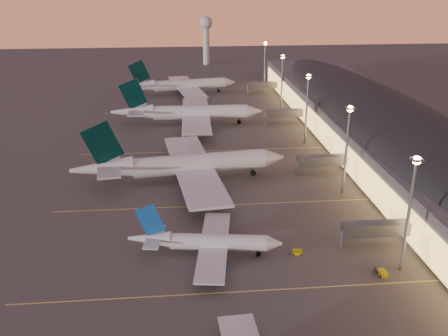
# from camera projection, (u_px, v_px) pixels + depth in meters

# --- Properties ---
(ground) EXTENTS (700.00, 700.00, 0.00)m
(ground) POSITION_uv_depth(u_px,v_px,m) (235.00, 278.00, 104.29)
(ground) COLOR #45423F
(airliner_narrow_north) EXTENTS (34.80, 31.35, 12.43)m
(airliner_narrow_north) POSITION_uv_depth(u_px,v_px,m) (205.00, 242.00, 111.68)
(airliner_narrow_north) COLOR silver
(airliner_narrow_north) RESTS_ON ground
(airliner_wide_near) EXTENTS (64.94, 59.59, 20.77)m
(airliner_wide_near) POSITION_uv_depth(u_px,v_px,m) (182.00, 165.00, 150.33)
(airliner_wide_near) COLOR silver
(airliner_wide_near) RESTS_ON ground
(airliner_wide_mid) EXTENTS (62.45, 56.75, 20.02)m
(airliner_wide_mid) POSITION_uv_depth(u_px,v_px,m) (187.00, 113.00, 207.17)
(airliner_wide_mid) COLOR silver
(airliner_wide_mid) RESTS_ON ground
(airliner_wide_far) EXTENTS (59.42, 54.80, 19.06)m
(airliner_wide_far) POSITION_uv_depth(u_px,v_px,m) (180.00, 85.00, 258.61)
(airliner_wide_far) COLOR silver
(airliner_wide_far) RESTS_ON ground
(terminal_building) EXTENTS (56.35, 255.00, 17.46)m
(terminal_building) POSITION_uv_depth(u_px,v_px,m) (387.00, 129.00, 173.63)
(terminal_building) COLOR #515156
(terminal_building) RESTS_ON ground
(light_masts) EXTENTS (2.20, 217.20, 25.90)m
(light_masts) POSITION_uv_depth(u_px,v_px,m) (323.00, 112.00, 161.24)
(light_masts) COLOR gray
(light_masts) RESTS_ON ground
(radar_tower) EXTENTS (9.00, 9.00, 32.50)m
(radar_tower) POSITION_uv_depth(u_px,v_px,m) (206.00, 32.00, 338.07)
(radar_tower) COLOR silver
(radar_tower) RESTS_ON ground
(lane_markings) EXTENTS (90.00, 180.36, 0.00)m
(lane_markings) POSITION_uv_depth(u_px,v_px,m) (219.00, 198.00, 141.35)
(lane_markings) COLOR #D8C659
(lane_markings) RESTS_ON ground
(baggage_tug_c) EXTENTS (3.58, 2.06, 1.00)m
(baggage_tug_c) POSITION_uv_depth(u_px,v_px,m) (295.00, 252.00, 113.02)
(baggage_tug_c) COLOR #CAAC0A
(baggage_tug_c) RESTS_ON ground
(baggage_tug_d) EXTENTS (1.72, 3.63, 1.06)m
(baggage_tug_d) POSITION_uv_depth(u_px,v_px,m) (382.00, 272.00, 105.35)
(baggage_tug_d) COLOR #CAAC0A
(baggage_tug_d) RESTS_ON ground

